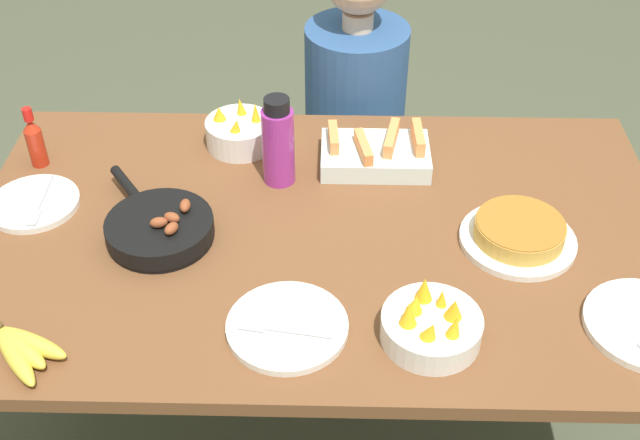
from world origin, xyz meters
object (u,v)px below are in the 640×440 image
at_px(skillet, 159,228).
at_px(water_bottle, 278,143).
at_px(fruit_bowl_citrus, 240,132).
at_px(fruit_bowl_mango, 431,325).
at_px(frittata_plate_center, 519,234).
at_px(empty_plate_far_left, 287,327).
at_px(hot_sauce_bottle, 35,140).
at_px(empty_plate_far_right, 34,203).
at_px(person_figure, 354,153).
at_px(banana_bunch, 22,348).
at_px(melon_tray, 376,153).

xyz_separation_m(skillet, water_bottle, (0.25, 0.23, 0.08)).
bearing_deg(fruit_bowl_citrus, fruit_bowl_mango, -56.58).
distance_m(frittata_plate_center, empty_plate_far_left, 0.57).
height_order(empty_plate_far_left, hot_sauce_bottle, hot_sauce_bottle).
bearing_deg(fruit_bowl_citrus, empty_plate_far_left, -76.33).
distance_m(empty_plate_far_left, empty_plate_far_right, 0.73).
height_order(empty_plate_far_right, person_figure, person_figure).
distance_m(frittata_plate_center, fruit_bowl_mango, 0.36).
relative_size(fruit_bowl_mango, hot_sauce_bottle, 1.22).
xyz_separation_m(hot_sauce_bottle, person_figure, (0.80, 0.45, -0.33)).
distance_m(fruit_bowl_mango, person_figure, 1.07).
relative_size(empty_plate_far_left, fruit_bowl_mango, 1.23).
xyz_separation_m(fruit_bowl_mango, water_bottle, (-0.33, 0.51, 0.07)).
xyz_separation_m(banana_bunch, frittata_plate_center, (1.00, 0.35, 0.01)).
bearing_deg(water_bottle, empty_plate_far_right, -168.17).
xyz_separation_m(water_bottle, hot_sauce_bottle, (-0.61, 0.05, -0.04)).
height_order(melon_tray, empty_plate_far_right, melon_tray).
height_order(empty_plate_far_right, hot_sauce_bottle, hot_sauce_bottle).
distance_m(melon_tray, skillet, 0.58).
xyz_separation_m(melon_tray, empty_plate_far_left, (-0.19, -0.57, -0.02)).
xyz_separation_m(melon_tray, person_figure, (-0.04, 0.43, -0.30)).
relative_size(melon_tray, person_figure, 0.24).
xyz_separation_m(banana_bunch, water_bottle, (0.46, 0.58, 0.09)).
xyz_separation_m(skillet, empty_plate_far_right, (-0.32, 0.11, -0.02)).
height_order(hot_sauce_bottle, person_figure, person_figure).
distance_m(empty_plate_far_right, hot_sauce_bottle, 0.19).
relative_size(empty_plate_far_left, hot_sauce_bottle, 1.50).
height_order(empty_plate_far_right, water_bottle, water_bottle).
height_order(fruit_bowl_citrus, person_figure, person_figure).
relative_size(banana_bunch, empty_plate_far_right, 0.82).
bearing_deg(person_figure, banana_bunch, -121.05).
relative_size(empty_plate_far_left, fruit_bowl_citrus, 1.39).
bearing_deg(skillet, person_figure, -66.45).
height_order(skillet, fruit_bowl_citrus, fruit_bowl_citrus).
bearing_deg(empty_plate_far_left, person_figure, 81.60).
relative_size(frittata_plate_center, water_bottle, 1.13).
xyz_separation_m(empty_plate_far_left, hot_sauce_bottle, (-0.66, 0.55, 0.06)).
bearing_deg(empty_plate_far_right, person_figure, 39.07).
xyz_separation_m(empty_plate_far_left, empty_plate_far_right, (-0.62, 0.38, 0.00)).
xyz_separation_m(frittata_plate_center, empty_plate_far_right, (-1.12, 0.11, -0.02)).
distance_m(frittata_plate_center, fruit_bowl_citrus, 0.76).
relative_size(frittata_plate_center, fruit_bowl_citrus, 1.48).
xyz_separation_m(frittata_plate_center, empty_plate_far_left, (-0.50, -0.27, -0.02)).
bearing_deg(frittata_plate_center, water_bottle, 157.58).
relative_size(fruit_bowl_citrus, water_bottle, 0.77).
bearing_deg(melon_tray, frittata_plate_center, -43.99).
distance_m(empty_plate_far_right, fruit_bowl_mango, 0.98).
bearing_deg(empty_plate_far_left, fruit_bowl_citrus, 103.67).
xyz_separation_m(fruit_bowl_citrus, water_bottle, (0.11, -0.15, 0.07)).
distance_m(fruit_bowl_mango, hot_sauce_bottle, 1.09).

